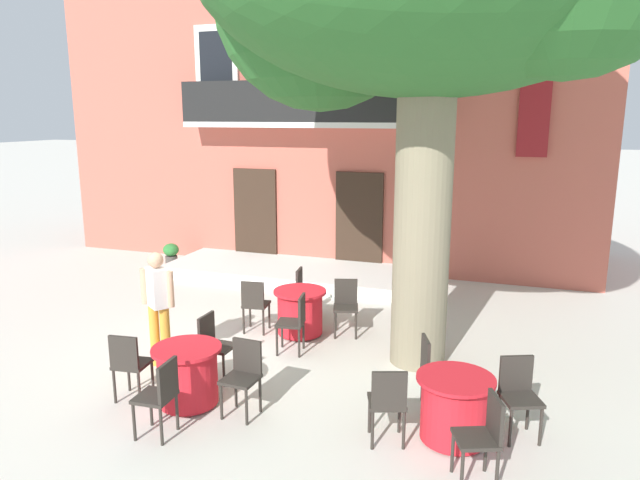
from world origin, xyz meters
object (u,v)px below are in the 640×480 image
cafe_table_middle (300,312)px  cafe_chair_front_1 (519,391)px  cafe_chair_middle_3 (305,290)px  ground_planter_left (171,253)px  cafe_chair_middle_1 (295,320)px  cafe_table_near_tree (188,375)px  cafe_chair_front_3 (388,400)px  pedestrian_near_entrance (158,302)px  cafe_chair_near_tree_2 (213,342)px  cafe_table_front (454,408)px  cafe_chair_middle_0 (255,302)px  cafe_chair_front_0 (484,433)px  cafe_chair_near_tree_0 (160,393)px  cafe_chair_near_tree_3 (129,362)px  cafe_chair_near_tree_1 (243,372)px  cafe_chair_middle_2 (346,303)px  cafe_chair_front_2 (433,367)px

cafe_table_middle → cafe_chair_front_1: size_ratio=0.95×
cafe_chair_middle_3 → ground_planter_left: (-4.38, 2.47, -0.23)m
cafe_table_middle → cafe_chair_middle_1: cafe_chair_middle_1 is taller
cafe_table_middle → cafe_chair_front_1: (3.42, -2.06, 0.14)m
cafe_table_near_tree → cafe_chair_front_3: cafe_chair_front_3 is taller
cafe_chair_middle_3 → pedestrian_near_entrance: 2.86m
cafe_chair_near_tree_2 → cafe_table_front: 3.33m
cafe_chair_middle_1 → pedestrian_near_entrance: bearing=-147.6°
cafe_chair_front_3 → cafe_table_front: bearing=25.4°
cafe_chair_middle_0 → cafe_chair_front_0: 4.82m
cafe_chair_near_tree_0 → cafe_chair_near_tree_2: (-0.17, 1.50, 0.00)m
cafe_table_near_tree → cafe_chair_near_tree_3: (-0.74, -0.17, 0.14)m
cafe_chair_middle_1 → cafe_chair_near_tree_3: bearing=-123.8°
cafe_chair_middle_1 → cafe_table_front: cafe_chair_middle_1 is taller
cafe_chair_middle_0 → cafe_chair_front_3: 3.81m
cafe_chair_near_tree_1 → cafe_table_front: bearing=4.7°
cafe_chair_front_0 → pedestrian_near_entrance: bearing=164.1°
cafe_chair_near_tree_0 → cafe_table_front: (3.12, 0.99, -0.14)m
cafe_table_near_tree → cafe_chair_middle_3: size_ratio=0.95×
cafe_chair_front_1 → ground_planter_left: size_ratio=1.71×
cafe_chair_middle_0 → cafe_chair_middle_2: same height
ground_planter_left → cafe_chair_near_tree_1: bearing=-50.3°
cafe_chair_near_tree_1 → cafe_table_near_tree: bearing=-177.1°
cafe_chair_middle_3 → cafe_chair_front_3: bearing=-56.9°
cafe_chair_middle_3 → cafe_chair_front_0: bearing=-49.2°
cafe_table_middle → ground_planter_left: cafe_table_middle is taller
cafe_table_near_tree → ground_planter_left: 7.16m
cafe_chair_front_3 → cafe_chair_near_tree_0: bearing=-164.7°
cafe_chair_middle_1 → cafe_table_front: (2.56, -1.70, -0.14)m
cafe_chair_front_0 → cafe_chair_front_2: bearing=116.8°
cafe_chair_near_tree_2 → cafe_table_middle: cafe_chair_near_tree_2 is taller
cafe_chair_front_2 → cafe_chair_middle_3: bearing=136.5°
cafe_chair_middle_0 → cafe_chair_middle_3: 1.06m
cafe_chair_middle_1 → cafe_chair_front_0: size_ratio=1.00×
cafe_table_near_tree → cafe_chair_near_tree_0: size_ratio=0.95×
cafe_chair_middle_3 → pedestrian_near_entrance: (-1.28, -2.52, 0.42)m
cafe_table_near_tree → cafe_chair_middle_0: bearing=96.0°
cafe_chair_near_tree_0 → cafe_chair_middle_2: bearing=74.0°
cafe_chair_middle_0 → cafe_table_front: bearing=-32.8°
cafe_chair_near_tree_0 → cafe_chair_near_tree_3: (-0.85, 0.58, 0.00)m
cafe_chair_near_tree_2 → cafe_chair_middle_0: 1.75m
cafe_table_front → cafe_chair_front_1: (0.66, 0.36, 0.14)m
cafe_chair_near_tree_2 → cafe_chair_middle_3: bearing=82.6°
cafe_chair_near_tree_0 → pedestrian_near_entrance: size_ratio=0.54×
cafe_table_near_tree → ground_planter_left: (-4.09, 5.87, -0.09)m
cafe_table_front → cafe_chair_front_3: 0.77m
cafe_table_middle → cafe_chair_middle_3: 0.77m
cafe_chair_middle_1 → cafe_chair_front_2: bearing=-24.6°
pedestrian_near_entrance → cafe_chair_near_tree_3: bearing=-76.0°
cafe_chair_near_tree_2 → cafe_table_front: size_ratio=1.05×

